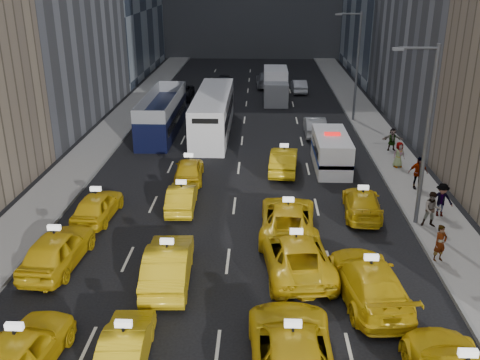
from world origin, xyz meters
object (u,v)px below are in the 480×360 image
object	(u,v)px
nypd_van	(331,152)
double_decker	(162,114)
box_truck	(276,86)
city_bus	(213,113)
pedestrian_0	(440,243)

from	to	relation	value
nypd_van	double_decker	bearing A→B (deg)	146.13
double_decker	box_truck	bearing A→B (deg)	50.29
city_bus	pedestrian_0	xyz separation A→B (m)	(11.59, -19.89, -0.57)
double_decker	pedestrian_0	distance (m)	25.16
city_bus	box_truck	distance (m)	12.52
nypd_van	city_bus	world-z (taller)	city_bus
double_decker	box_truck	world-z (taller)	double_decker
pedestrian_0	box_truck	bearing A→B (deg)	77.36
box_truck	pedestrian_0	xyz separation A→B (m)	(6.43, -31.29, -0.49)
double_decker	box_truck	distance (m)	14.74
box_truck	pedestrian_0	bearing A→B (deg)	-80.21
nypd_van	box_truck	xyz separation A→B (m)	(-3.17, 19.08, 0.42)
nypd_van	city_bus	bearing A→B (deg)	134.90
city_bus	box_truck	size ratio (longest dim) A/B	1.86
nypd_van	pedestrian_0	distance (m)	12.64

